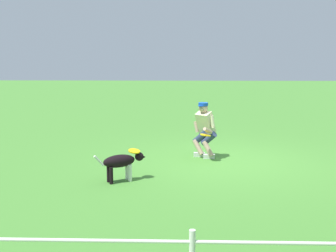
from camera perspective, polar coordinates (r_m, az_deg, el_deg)
The scene contains 5 objects.
ground_plane at distance 9.50m, azimuth 8.08°, elevation -4.86°, with size 60.00×60.00×0.00m, color #488933.
person at distance 9.68m, azimuth 5.00°, elevation -0.30°, with size 0.60×0.71×1.29m.
dog at distance 7.95m, azimuth -6.30°, elevation -4.89°, with size 0.94×0.57×0.56m.
frisbee_flying at distance 8.03m, azimuth -4.62°, elevation -3.42°, with size 0.23×0.23×0.02m, color yellow.
frisbee_held at distance 9.32m, azimuth 5.12°, elevation -1.24°, with size 0.24×0.24×0.02m, color yellow.
Camera 1 is at (1.06, 9.13, 2.37)m, focal length 44.75 mm.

